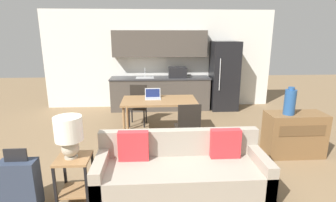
% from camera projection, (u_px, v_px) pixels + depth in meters
% --- Properties ---
extents(wall_back, '(6.40, 0.07, 2.70)m').
position_uv_depth(wall_back, '(159.00, 59.00, 7.40)').
color(wall_back, silver).
rests_on(wall_back, ground_plane).
extents(kitchen_counter, '(2.72, 0.65, 2.15)m').
position_uv_depth(kitchen_counter, '(160.00, 79.00, 7.24)').
color(kitchen_counter, '#4C443D').
rests_on(kitchen_counter, ground_plane).
extents(refrigerator, '(0.71, 0.75, 1.87)m').
position_uv_depth(refrigerator, '(224.00, 76.00, 7.22)').
color(refrigerator, black).
rests_on(refrigerator, ground_plane).
extents(dining_table, '(1.49, 0.83, 0.77)m').
position_uv_depth(dining_table, '(159.00, 103.00, 5.30)').
color(dining_table, olive).
rests_on(dining_table, ground_plane).
extents(couch, '(2.18, 0.80, 0.83)m').
position_uv_depth(couch, '(181.00, 170.00, 3.46)').
color(couch, '#3D2D1E').
rests_on(couch, ground_plane).
extents(side_table, '(0.41, 0.41, 0.59)m').
position_uv_depth(side_table, '(75.00, 172.00, 3.29)').
color(side_table, olive).
rests_on(side_table, ground_plane).
extents(table_lamp, '(0.33, 0.33, 0.53)m').
position_uv_depth(table_lamp, '(69.00, 133.00, 3.16)').
color(table_lamp, '#B2A893').
rests_on(table_lamp, side_table).
extents(credenza, '(0.98, 0.46, 0.76)m').
position_uv_depth(credenza, '(294.00, 134.00, 4.53)').
color(credenza, brown).
rests_on(credenza, ground_plane).
extents(vase, '(0.18, 0.18, 0.47)m').
position_uv_depth(vase, '(290.00, 102.00, 4.33)').
color(vase, '#234C84').
rests_on(vase, credenza).
extents(dining_chair_far_left, '(0.47, 0.47, 0.91)m').
position_uv_depth(dining_chair_far_left, '(138.00, 103.00, 6.06)').
color(dining_chair_far_left, black).
rests_on(dining_chair_far_left, ground_plane).
extents(dining_chair_near_right, '(0.44, 0.44, 0.91)m').
position_uv_depth(dining_chair_near_right, '(188.00, 125.00, 4.62)').
color(dining_chair_near_right, black).
rests_on(dining_chair_near_right, ground_plane).
extents(laptop, '(0.33, 0.26, 0.20)m').
position_uv_depth(laptop, '(153.00, 96.00, 5.39)').
color(laptop, '#B7BABC').
rests_on(laptop, dining_table).
extents(suitcase, '(0.44, 0.22, 0.77)m').
position_uv_depth(suitcase, '(20.00, 184.00, 3.16)').
color(suitcase, '#2D384C').
rests_on(suitcase, ground_plane).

